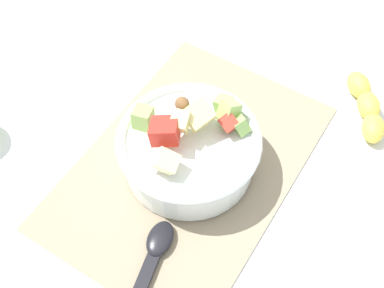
{
  "coord_description": "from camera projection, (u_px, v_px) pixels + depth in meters",
  "views": [
    {
      "loc": [
        0.36,
        0.23,
        0.69
      ],
      "look_at": [
        -0.0,
        0.0,
        0.06
      ],
      "focal_mm": 48.35,
      "sensor_mm": 36.0,
      "label": 1
    }
  ],
  "objects": [
    {
      "name": "ground_plane",
      "position": [
        189.0,
        166.0,
        0.81
      ],
      "size": [
        2.4,
        2.4,
        0.0
      ],
      "primitive_type": "plane",
      "color": "silver"
    },
    {
      "name": "banana_whole",
      "position": [
        367.0,
        106.0,
        0.86
      ],
      "size": [
        0.14,
        0.11,
        0.04
      ],
      "color": "yellow",
      "rests_on": "ground_plane"
    },
    {
      "name": "placemat",
      "position": [
        189.0,
        165.0,
        0.81
      ],
      "size": [
        0.45,
        0.31,
        0.01
      ],
      "primitive_type": "cube",
      "color": "gray",
      "rests_on": "ground_plane"
    },
    {
      "name": "salad_bowl",
      "position": [
        192.0,
        147.0,
        0.77
      ],
      "size": [
        0.22,
        0.22,
        0.12
      ],
      "color": "white",
      "rests_on": "placemat"
    },
    {
      "name": "serving_spoon",
      "position": [
        147.0,
        272.0,
        0.7
      ],
      "size": [
        0.24,
        0.08,
        0.01
      ],
      "color": "black",
      "rests_on": "placemat"
    }
  ]
}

